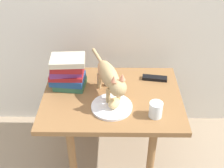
# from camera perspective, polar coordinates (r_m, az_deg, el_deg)

# --- Properties ---
(ground_plane) EXTENTS (6.00, 6.00, 0.00)m
(ground_plane) POSITION_cam_1_polar(r_m,az_deg,el_deg) (2.01, 0.00, -14.23)
(ground_plane) COLOR gray
(side_table) EXTENTS (0.79, 0.59, 0.53)m
(side_table) POSITION_cam_1_polar(r_m,az_deg,el_deg) (1.69, 0.00, -4.20)
(side_table) COLOR olive
(side_table) RESTS_ON ground
(plate) EXTENTS (0.22, 0.22, 0.01)m
(plate) POSITION_cam_1_polar(r_m,az_deg,el_deg) (1.56, -0.10, -4.50)
(plate) COLOR white
(plate) RESTS_ON side_table
(bread_roll) EXTENTS (0.09, 0.10, 0.05)m
(bread_roll) POSITION_cam_1_polar(r_m,az_deg,el_deg) (1.53, 0.42, -3.79)
(bread_roll) COLOR #E0BC7A
(bread_roll) RESTS_ON plate
(cat) EXTENTS (0.21, 0.46, 0.23)m
(cat) POSITION_cam_1_polar(r_m,az_deg,el_deg) (1.56, -0.39, 1.27)
(cat) COLOR tan
(cat) RESTS_ON side_table
(book_stack) EXTENTS (0.21, 0.17, 0.20)m
(book_stack) POSITION_cam_1_polar(r_m,az_deg,el_deg) (1.68, -8.74, 2.35)
(book_stack) COLOR #336B4C
(book_stack) RESTS_ON side_table
(candle_jar) EXTENTS (0.07, 0.07, 0.08)m
(candle_jar) POSITION_cam_1_polar(r_m,az_deg,el_deg) (1.50, 8.63, -5.16)
(candle_jar) COLOR silver
(candle_jar) RESTS_ON side_table
(tv_remote) EXTENTS (0.15, 0.07, 0.02)m
(tv_remote) POSITION_cam_1_polar(r_m,az_deg,el_deg) (1.79, 8.43, 1.16)
(tv_remote) COLOR black
(tv_remote) RESTS_ON side_table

